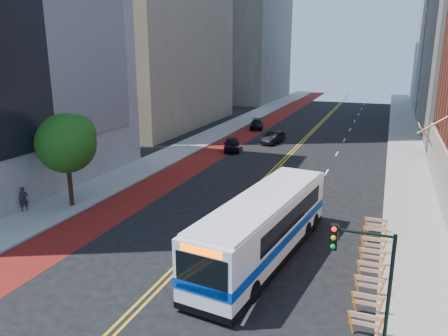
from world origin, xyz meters
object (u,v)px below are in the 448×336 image
transit_bus (264,226)px  car_b (273,138)px  street_tree (67,141)px  traffic_signal (364,269)px  pedestrian (24,199)px  car_c (257,124)px  car_a (232,144)px

transit_bus → car_b: size_ratio=3.12×
street_tree → traffic_signal: (20.66, -9.55, -1.19)m
pedestrian → car_c: bearing=41.8°
street_tree → transit_bus: bearing=-10.6°
street_tree → car_a: (4.67, 21.30, -4.17)m
traffic_signal → car_a: (-15.98, 30.86, -2.98)m
traffic_signal → pedestrian: 24.31m
street_tree → pedestrian: (-2.36, -2.19, -3.89)m
car_a → car_c: bearing=76.2°
car_a → pedestrian: (-7.03, -23.50, 0.28)m
street_tree → traffic_signal: street_tree is taller
transit_bus → pedestrian: 17.60m
car_c → car_a: bearing=-98.9°
street_tree → traffic_signal: 22.79m
car_a → car_c: 14.51m
car_a → car_c: (-1.36, 14.44, -0.10)m
street_tree → transit_bus: street_tree is taller
pedestrian → traffic_signal: bearing=-57.4°
car_c → transit_bus: bearing=-87.2°
street_tree → car_b: street_tree is taller
transit_bus → car_a: size_ratio=3.08×
transit_bus → car_a: bearing=120.9°
transit_bus → traffic_signal: bearing=-43.6°
traffic_signal → transit_bus: size_ratio=0.38×
traffic_signal → car_c: (-17.34, 45.30, -3.08)m
traffic_signal → car_a: bearing=117.4°
traffic_signal → car_b: (-12.59, 36.42, -3.02)m
street_tree → car_b: size_ratio=1.57×
street_tree → pedestrian: street_tree is taller
street_tree → car_c: (3.31, 35.75, -4.27)m
traffic_signal → car_b: size_ratio=1.19×
pedestrian → car_b: bearing=30.6°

